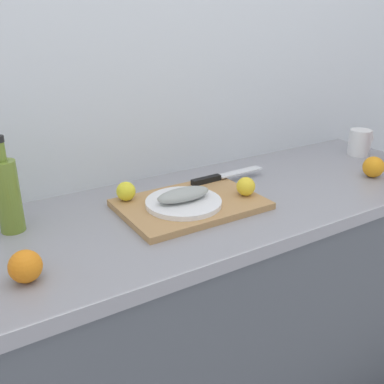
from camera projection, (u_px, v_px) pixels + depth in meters
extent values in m
cube|color=silver|center=(139.00, 76.00, 1.43)|extent=(3.20, 0.05, 2.50)
cube|color=#4C5159|center=(191.00, 332.00, 1.48)|extent=(2.00, 0.58, 0.86)
cube|color=gray|center=(191.00, 213.00, 1.31)|extent=(2.00, 0.60, 0.04)
cube|color=tan|center=(192.00, 204.00, 1.30)|extent=(0.42, 0.29, 0.02)
cylinder|color=white|center=(184.00, 203.00, 1.27)|extent=(0.22, 0.22, 0.01)
ellipsoid|color=#999E99|center=(183.00, 195.00, 1.26)|extent=(0.17, 0.07, 0.04)
cube|color=silver|center=(240.00, 172.00, 1.51)|extent=(0.18, 0.04, 0.00)
cube|color=black|center=(206.00, 180.00, 1.44)|extent=(0.11, 0.03, 0.02)
sphere|color=yellow|center=(126.00, 191.00, 1.29)|extent=(0.06, 0.06, 0.06)
sphere|color=yellow|center=(246.00, 186.00, 1.33)|extent=(0.06, 0.06, 0.06)
cylinder|color=olive|center=(8.00, 197.00, 1.13)|extent=(0.06, 0.06, 0.20)
cylinder|color=olive|center=(0.00, 152.00, 1.08)|extent=(0.03, 0.03, 0.05)
cylinder|color=white|center=(360.00, 142.00, 1.77)|extent=(0.09, 0.09, 0.11)
torus|color=white|center=(369.00, 139.00, 1.80)|extent=(0.06, 0.01, 0.06)
sphere|color=orange|center=(373.00, 167.00, 1.53)|extent=(0.07, 0.07, 0.07)
sphere|color=orange|center=(25.00, 266.00, 0.93)|extent=(0.07, 0.07, 0.07)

